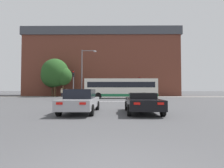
# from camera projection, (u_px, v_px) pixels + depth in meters

# --- Properties ---
(stop_line_strip) EXTENTS (8.10, 0.30, 0.01)m
(stop_line_strip) POSITION_uv_depth(u_px,v_px,m) (113.00, 101.00, 21.52)
(stop_line_strip) COLOR silver
(stop_line_strip) RESTS_ON ground_plane
(far_pavement) EXTENTS (69.00, 2.50, 0.01)m
(far_pavement) POSITION_uv_depth(u_px,v_px,m) (113.00, 97.00, 36.07)
(far_pavement) COLOR gray
(far_pavement) RESTS_ON ground_plane
(brick_civic_building) EXTENTS (37.92, 12.94, 17.88)m
(brick_civic_building) POSITION_uv_depth(u_px,v_px,m) (103.00, 64.00, 46.71)
(brick_civic_building) COLOR brown
(brick_civic_building) RESTS_ON ground_plane
(car_saloon_left) EXTENTS (2.10, 4.71, 1.48)m
(car_saloon_left) POSITION_uv_depth(u_px,v_px,m) (81.00, 101.00, 11.03)
(car_saloon_left) COLOR #9E9EA3
(car_saloon_left) RESTS_ON ground_plane
(car_roadster_right) EXTENTS (2.11, 4.33, 1.24)m
(car_roadster_right) POSITION_uv_depth(u_px,v_px,m) (142.00, 102.00, 10.87)
(car_roadster_right) COLOR black
(car_roadster_right) RESTS_ON ground_plane
(bus_crossing_lead) EXTENTS (11.94, 2.66, 3.28)m
(bus_crossing_lead) POSITION_uv_depth(u_px,v_px,m) (121.00, 88.00, 29.33)
(bus_crossing_lead) COLOR silver
(bus_crossing_lead) RESTS_ON ground_plane
(traffic_light_far_left) EXTENTS (0.26, 0.31, 3.70)m
(traffic_light_far_left) POSITION_uv_depth(u_px,v_px,m) (89.00, 85.00, 35.63)
(traffic_light_far_left) COLOR slate
(traffic_light_far_left) RESTS_ON ground_plane
(traffic_light_near_left) EXTENTS (0.26, 0.31, 3.94)m
(traffic_light_near_left) POSITION_uv_depth(u_px,v_px,m) (73.00, 80.00, 22.73)
(traffic_light_near_left) COLOR slate
(traffic_light_near_left) RESTS_ON ground_plane
(traffic_light_far_right) EXTENTS (0.26, 0.31, 4.07)m
(traffic_light_far_right) POSITION_uv_depth(u_px,v_px,m) (140.00, 83.00, 35.16)
(traffic_light_far_right) COLOR slate
(traffic_light_far_right) RESTS_ON ground_plane
(street_lamp_junction) EXTENTS (2.45, 0.36, 8.02)m
(street_lamp_junction) POSITION_uv_depth(u_px,v_px,m) (84.00, 69.00, 28.57)
(street_lamp_junction) COLOR slate
(street_lamp_junction) RESTS_ON ground_plane
(pedestrian_waiting) EXTENTS (0.45, 0.41, 1.63)m
(pedestrian_waiting) POSITION_uv_depth(u_px,v_px,m) (67.00, 92.00, 35.70)
(pedestrian_waiting) COLOR #333851
(pedestrian_waiting) RESTS_ON ground_plane
(pedestrian_walking_east) EXTENTS (0.46, 0.38, 1.75)m
(pedestrian_walking_east) POSITION_uv_depth(u_px,v_px,m) (62.00, 92.00, 35.47)
(pedestrian_walking_east) COLOR black
(pedestrian_walking_east) RESTS_ON ground_plane
(pedestrian_walking_west) EXTENTS (0.28, 0.43, 1.84)m
(pedestrian_walking_west) POSITION_uv_depth(u_px,v_px,m) (89.00, 91.00, 36.71)
(pedestrian_walking_west) COLOR #333851
(pedestrian_walking_west) RESTS_ON ground_plane
(tree_by_building) EXTENTS (5.64, 5.64, 8.01)m
(tree_by_building) POSITION_uv_depth(u_px,v_px,m) (55.00, 73.00, 36.80)
(tree_by_building) COLOR #4C3823
(tree_by_building) RESTS_ON ground_plane
(tree_kerbside) EXTENTS (5.16, 5.16, 7.42)m
(tree_kerbside) POSITION_uv_depth(u_px,v_px,m) (53.00, 76.00, 39.78)
(tree_kerbside) COLOR #4C3823
(tree_kerbside) RESTS_ON ground_plane
(tree_distant) EXTENTS (3.65, 3.65, 6.23)m
(tree_distant) POSITION_uv_depth(u_px,v_px,m) (63.00, 76.00, 36.45)
(tree_distant) COLOR #4C3823
(tree_distant) RESTS_ON ground_plane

